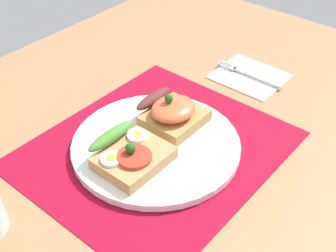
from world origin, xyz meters
TOP-DOWN VIEW (x-y plane):
  - ground_plane at (0.00, 0.00)cm, footprint 120.00×90.00cm
  - placemat at (0.00, 0.00)cm, footprint 39.56×34.64cm
  - plate at (0.00, 0.00)cm, footprint 27.01×27.01cm
  - sandwich_egg_tomato at (-5.83, 0.03)cm, footprint 10.59×9.98cm
  - sandwich_salmon at (5.59, 1.31)cm, footprint 9.61×10.00cm
  - napkin at (28.47, 0.38)cm, footprint 11.81×13.18cm
  - fork at (28.21, 0.53)cm, footprint 1.62×14.48cm

SIDE VIEW (x-z plane):
  - ground_plane at x=0.00cm, z-range -3.20..0.00cm
  - placemat at x=0.00cm, z-range 0.00..0.30cm
  - napkin at x=28.47cm, z-range 0.00..0.60cm
  - fork at x=28.21cm, z-range 0.60..0.92cm
  - plate at x=0.00cm, z-range 0.30..1.50cm
  - sandwich_egg_tomato at x=-5.83cm, z-range 0.87..5.07cm
  - sandwich_salmon at x=5.59cm, z-range 0.68..6.58cm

